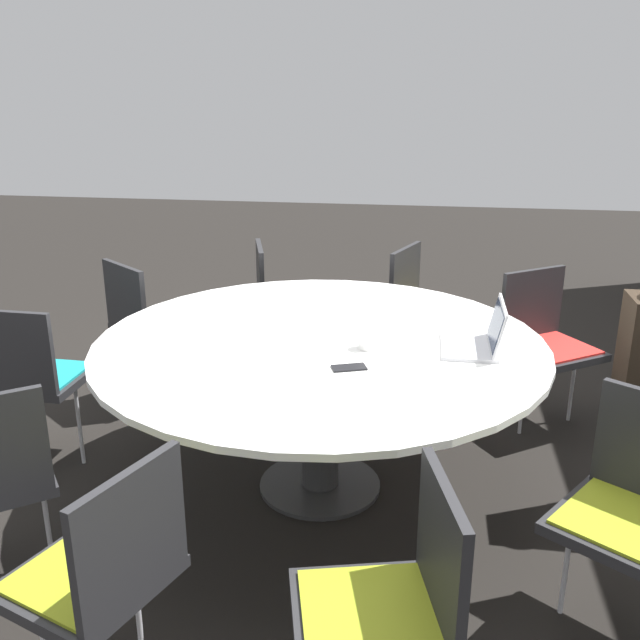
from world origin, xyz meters
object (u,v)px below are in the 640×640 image
coffee_cup (368,339)px  cell_phone (349,368)px  chair_1 (545,335)px  handbag (339,348)px  chair_3 (281,297)px  chair_8 (393,598)px  chair_5 (31,370)px  chair_9 (637,501)px  chair_7 (103,566)px  chair_2 (423,303)px  chair_4 (147,318)px  laptop (480,338)px

coffee_cup → cell_phone: size_ratio=0.60×
chair_1 → cell_phone: size_ratio=5.64×
cell_phone → handbag: 1.92m
chair_3 → chair_8: size_ratio=1.00×
chair_5 → chair_9: size_ratio=1.00×
chair_7 → handbag: chair_7 is taller
chair_1 → chair_2: same height
chair_7 → handbag: size_ratio=2.43×
chair_2 → chair_4: bearing=-50.6°
chair_5 → chair_3: bearing=56.7°
chair_3 → chair_5: size_ratio=1.00×
laptop → handbag: size_ratio=0.92×
chair_1 → handbag: bearing=-62.0°
chair_9 → handbag: chair_9 is taller
chair_7 → coffee_cup: (-1.29, 0.67, 0.27)m
chair_9 → cell_phone: 1.16m
chair_3 → chair_7: (2.69, 0.01, 0.00)m
chair_1 → chair_2: (-0.49, -0.68, 0.00)m
chair_3 → chair_9: size_ratio=1.00×
chair_9 → chair_7: bearing=54.9°
chair_5 → chair_8: size_ratio=1.00×
chair_4 → handbag: (-0.67, 1.07, -0.39)m
chair_3 → chair_4: (0.52, -0.70, 0.00)m
chair_4 → laptop: (0.83, 1.86, 0.28)m
chair_5 → laptop: laptop is taller
chair_3 → chair_8: bearing=1.6°
chair_2 → coffee_cup: size_ratio=9.47×
chair_9 → handbag: 2.63m
chair_1 → chair_9: size_ratio=1.00×
chair_7 → cell_phone: size_ratio=5.64×
chair_2 → chair_5: 2.32m
chair_9 → chair_2: bearing=-35.3°
chair_1 → chair_8: 2.33m
chair_3 → handbag: 0.56m
cell_phone → chair_1: bearing=140.0°
chair_3 → chair_4: same height
chair_5 → cell_phone: chair_5 is taller
chair_5 → chair_9: (0.75, 2.61, 0.00)m
laptop → cell_phone: laptop is taller
laptop → chair_8: bearing=-12.1°
cell_phone → handbag: bearing=-172.1°
chair_1 → cell_phone: (1.16, -0.97, 0.23)m
chair_7 → coffee_cup: chair_7 is taller
coffee_cup → cell_phone: 0.25m
chair_2 → handbag: bearing=-84.0°
chair_4 → handbag: chair_4 is taller
chair_3 → chair_8: same height
chair_1 → chair_5: size_ratio=1.00×
chair_8 → laptop: size_ratio=2.64×
chair_4 → laptop: size_ratio=2.64×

